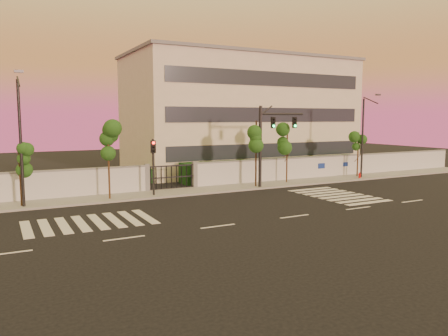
{
  "coord_description": "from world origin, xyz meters",
  "views": [
    {
      "loc": [
        -15.21,
        -20.08,
        5.69
      ],
      "look_at": [
        -1.48,
        6.0,
        2.31
      ],
      "focal_mm": 35.0,
      "sensor_mm": 36.0,
      "label": 1
    }
  ],
  "objects": [
    {
      "name": "ground",
      "position": [
        0.0,
        0.0,
        0.0
      ],
      "size": [
        120.0,
        120.0,
        0.0
      ],
      "primitive_type": "plane",
      "color": "black",
      "rests_on": "ground"
    },
    {
      "name": "sidewalk",
      "position": [
        0.0,
        10.5,
        0.07
      ],
      "size": [
        60.0,
        3.0,
        0.15
      ],
      "primitive_type": "cube",
      "color": "gray",
      "rests_on": "ground"
    },
    {
      "name": "perimeter_wall",
      "position": [
        0.1,
        12.0,
        1.07
      ],
      "size": [
        60.0,
        0.36,
        2.2
      ],
      "color": "silver",
      "rests_on": "ground"
    },
    {
      "name": "hedge_row",
      "position": [
        1.17,
        14.74,
        0.82
      ],
      "size": [
        41.0,
        4.25,
        1.8
      ],
      "color": "black",
      "rests_on": "ground"
    },
    {
      "name": "institutional_building",
      "position": [
        9.0,
        21.99,
        6.16
      ],
      "size": [
        24.4,
        12.4,
        12.25
      ],
      "color": "beige",
      "rests_on": "ground"
    },
    {
      "name": "road_markings",
      "position": [
        -1.58,
        3.76,
        0.01
      ],
      "size": [
        57.0,
        7.62,
        0.02
      ],
      "color": "silver",
      "rests_on": "ground"
    },
    {
      "name": "street_tree_b",
      "position": [
        -13.88,
        10.06,
        2.99
      ],
      "size": [
        1.31,
        1.04,
        4.06
      ],
      "color": "#382314",
      "rests_on": "ground"
    },
    {
      "name": "street_tree_c",
      "position": [
        -8.34,
        9.92,
        4.01
      ],
      "size": [
        1.57,
        1.25,
        5.46
      ],
      "color": "#382314",
      "rests_on": "ground"
    },
    {
      "name": "street_tree_d",
      "position": [
        3.58,
        10.0,
        4.03
      ],
      "size": [
        1.63,
        1.3,
        5.47
      ],
      "color": "#382314",
      "rests_on": "ground"
    },
    {
      "name": "street_tree_e",
      "position": [
        7.14,
        10.65,
        3.84
      ],
      "size": [
        1.56,
        1.24,
        5.22
      ],
      "color": "#382314",
      "rests_on": "ground"
    },
    {
      "name": "street_tree_f",
      "position": [
        15.45,
        10.69,
        3.2
      ],
      "size": [
        1.56,
        1.24,
        4.34
      ],
      "color": "#382314",
      "rests_on": "ground"
    },
    {
      "name": "traffic_signal_main",
      "position": [
        4.51,
        9.52,
        4.21
      ],
      "size": [
        4.21,
        0.47,
        6.66
      ],
      "rotation": [
        0.0,
        0.0,
        -0.06
      ],
      "color": "black",
      "rests_on": "ground"
    },
    {
      "name": "traffic_signal_secondary",
      "position": [
        -5.19,
        9.85,
        2.67
      ],
      "size": [
        0.33,
        0.33,
        4.21
      ],
      "rotation": [
        0.0,
        0.0,
        0.01
      ],
      "color": "black",
      "rests_on": "ground"
    },
    {
      "name": "streetlight_west",
      "position": [
        -13.78,
        9.55,
        4.55
      ],
      "size": [
        0.5,
        2.03,
        8.43
      ],
      "color": "black",
      "rests_on": "ground"
    },
    {
      "name": "streetlight_east",
      "position": [
        15.25,
        9.82,
        4.23
      ],
      "size": [
        0.47,
        1.88,
        7.82
      ],
      "color": "black",
      "rests_on": "ground"
    },
    {
      "name": "fire_hydrant",
      "position": [
        14.63,
        9.55,
        0.33
      ],
      "size": [
        0.27,
        0.25,
        0.67
      ],
      "rotation": [
        0.0,
        0.0,
        0.28
      ],
      "color": "#BC0F0C",
      "rests_on": "ground"
    }
  ]
}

